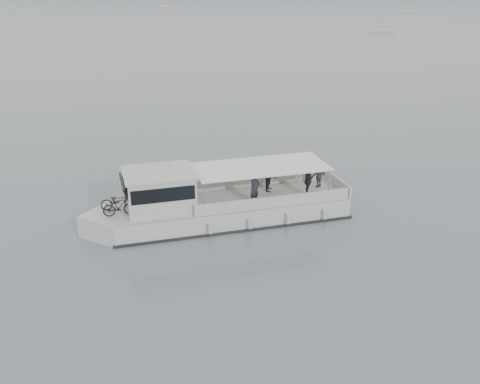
{
  "coord_description": "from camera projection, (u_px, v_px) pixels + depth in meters",
  "views": [
    {
      "loc": [
        -1.56,
        -22.89,
        12.16
      ],
      "look_at": [
        -3.32,
        3.13,
        1.6
      ],
      "focal_mm": 40.0,
      "sensor_mm": 36.0,
      "label": 1
    }
  ],
  "objects": [
    {
      "name": "tour_boat",
      "position": [
        208.0,
        205.0,
        28.09
      ],
      "size": [
        13.94,
        7.53,
        5.95
      ],
      "rotation": [
        0.0,
        0.0,
        0.35
      ],
      "color": "silver",
      "rests_on": "ground"
    },
    {
      "name": "moored_fleet",
      "position": [
        90.0,
        10.0,
        202.84
      ],
      "size": [
        307.28,
        297.59,
        11.08
      ],
      "color": "silver",
      "rests_on": "ground"
    },
    {
      "name": "ground",
      "position": [
        305.0,
        249.0,
        25.64
      ],
      "size": [
        1400.0,
        1400.0,
        0.0
      ],
      "primitive_type": "plane",
      "color": "slate",
      "rests_on": "ground"
    }
  ]
}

